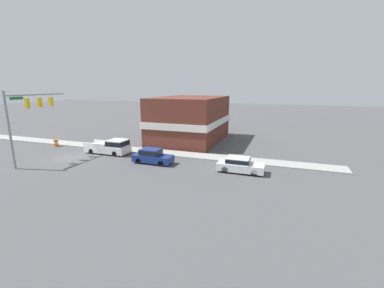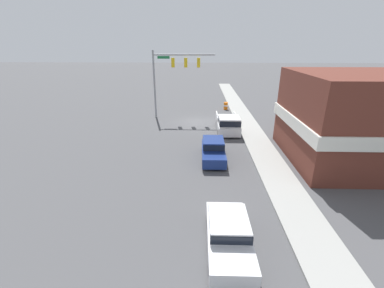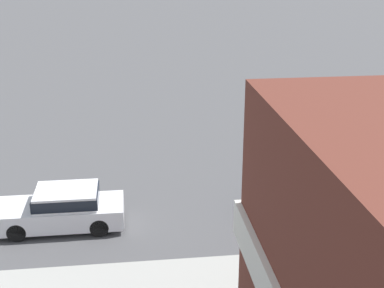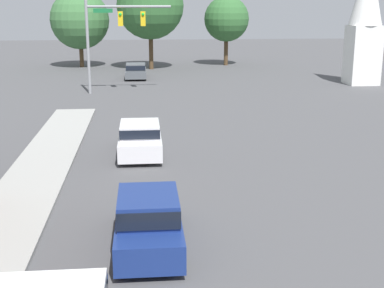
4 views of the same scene
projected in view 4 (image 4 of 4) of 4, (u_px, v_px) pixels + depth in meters
far_signal_assembly at (113, 27)px, 39.13m from camera, size 6.25×0.49×6.86m
car_lead at (148, 219)px, 14.63m from camera, size 1.75×4.37×1.59m
car_distant at (136, 70)px, 48.37m from camera, size 1.85×4.58×1.35m
car_second_ahead at (140, 137)px, 23.80m from camera, size 1.85×4.52×1.47m
church_steeple at (366, 15)px, 43.67m from camera, size 2.69×2.69×10.77m
backdrop_tree_left_far at (80, 20)px, 55.98m from camera, size 6.16×6.16×8.04m
backdrop_tree_left_mid at (150, 6)px, 53.83m from camera, size 6.78×6.78×9.80m
backdrop_tree_center at (226, 19)px, 57.75m from camera, size 4.85×4.85×7.41m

